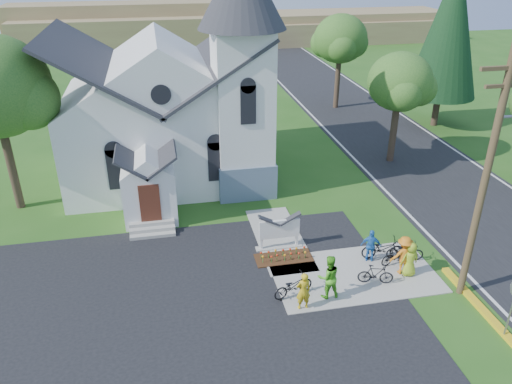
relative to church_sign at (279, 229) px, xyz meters
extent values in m
plane|color=#275618|center=(1.20, -3.20, -1.03)|extent=(120.00, 120.00, 0.00)
cube|color=black|center=(-5.80, -5.20, -1.02)|extent=(20.00, 16.00, 0.02)
cube|color=black|center=(11.20, 11.80, -1.02)|extent=(8.00, 90.00, 0.02)
cube|color=#9F9C90|center=(2.70, -2.70, -1.00)|extent=(7.00, 4.00, 0.05)
cube|color=white|center=(-4.80, 9.80, 1.47)|extent=(11.00, 9.00, 5.00)
cube|color=slate|center=(-0.50, 6.50, -0.03)|extent=(3.20, 3.20, 2.00)
cube|color=white|center=(-0.50, 6.50, 3.47)|extent=(3.00, 3.00, 9.00)
cube|color=white|center=(-5.80, 4.10, 0.37)|extent=(2.60, 2.40, 2.80)
cube|color=#532617|center=(-5.80, 2.87, 0.47)|extent=(1.00, 0.10, 2.00)
cube|color=#9F9C90|center=(0.00, 0.00, -0.98)|extent=(2.20, 0.40, 0.10)
cube|color=white|center=(-0.85, 0.00, -0.48)|extent=(0.12, 0.12, 1.00)
cube|color=white|center=(0.85, 0.00, -0.48)|extent=(0.12, 0.12, 1.00)
cube|color=white|center=(0.00, 0.00, 0.02)|extent=(1.90, 0.14, 0.90)
cube|color=#371A0F|center=(0.00, -0.90, -0.99)|extent=(2.60, 1.10, 0.07)
cylinder|color=#493724|center=(6.50, -4.70, 3.97)|extent=(0.28, 0.28, 10.00)
cube|color=#493724|center=(6.50, -4.70, 8.17)|extent=(2.20, 0.14, 0.14)
cube|color=#493724|center=(6.50, -4.70, 7.57)|extent=(1.60, 0.12, 0.12)
cylinder|color=gray|center=(6.60, -7.40, 0.07)|extent=(0.07, 0.07, 2.20)
cylinder|color=#35251D|center=(-12.80, 6.80, 1.45)|extent=(0.44, 0.44, 4.95)
cylinder|color=#35251D|center=(9.70, 8.80, 1.00)|extent=(0.44, 0.44, 4.05)
ellipsoid|color=#2B5C1F|center=(9.70, 8.80, 4.22)|extent=(4.00, 4.00, 3.60)
cylinder|color=#35251D|center=(10.20, 20.80, 1.22)|extent=(0.44, 0.44, 4.50)
ellipsoid|color=#2B5C1F|center=(10.20, 20.80, 4.79)|extent=(4.40, 4.40, 3.96)
cylinder|color=#35251D|center=(16.20, 14.80, 0.17)|extent=(0.50, 0.50, 2.40)
cone|color=black|center=(16.20, 14.80, 6.37)|extent=(5.20, 5.20, 10.00)
cube|color=olive|center=(7.20, 52.80, 0.97)|extent=(60.00, 8.00, 4.00)
cube|color=olive|center=(-8.80, 54.80, 1.77)|extent=(30.00, 6.00, 5.60)
cube|color=olive|center=(23.20, 50.80, 0.47)|extent=(25.00, 6.00, 3.00)
imported|color=gold|center=(-0.14, -4.40, -0.16)|extent=(0.62, 0.43, 1.63)
imported|color=black|center=(-0.30, -3.58, -0.51)|extent=(1.87, 1.11, 0.93)
imported|color=#4EB722|center=(1.05, -3.90, -0.03)|extent=(0.93, 0.73, 1.89)
imported|color=black|center=(3.29, -3.48, -0.53)|extent=(1.55, 0.81, 0.89)
imported|color=blue|center=(3.74, -1.86, -0.20)|extent=(0.98, 0.69, 1.55)
imported|color=black|center=(4.37, -1.80, -0.47)|extent=(2.02, 0.98, 1.02)
imported|color=orange|center=(4.73, -3.00, -0.09)|extent=(1.19, 0.74, 1.78)
imported|color=black|center=(4.73, -2.33, -0.52)|extent=(1.57, 0.76, 0.91)
imported|color=#95B822|center=(4.94, -3.20, -0.18)|extent=(0.79, 0.52, 1.60)
imported|color=black|center=(5.30, -2.09, -0.55)|extent=(1.73, 0.99, 0.86)
camera|label=1|loc=(-5.00, -19.19, 11.86)|focal=35.00mm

